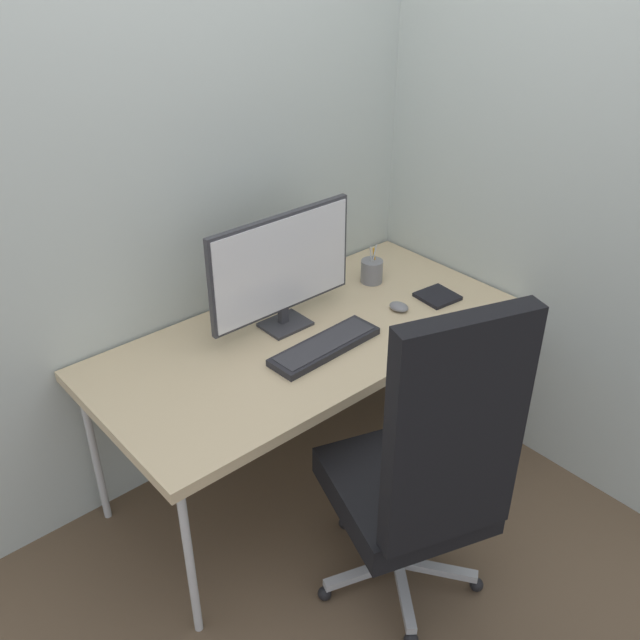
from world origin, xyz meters
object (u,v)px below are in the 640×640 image
mouse (399,307)px  notebook (437,296)px  pen_holder (372,271)px  keyboard (325,346)px  monitor (282,267)px  office_chair (424,472)px

mouse → notebook: 0.20m
mouse → pen_holder: size_ratio=0.48×
keyboard → pen_holder: size_ratio=2.65×
monitor → keyboard: bearing=-88.8°
office_chair → pen_holder: size_ratio=7.16×
monitor → office_chair: bearing=-97.7°
mouse → pen_holder: 0.27m
monitor → pen_holder: monitor is taller
mouse → notebook: (0.19, -0.04, -0.01)m
notebook → office_chair: bearing=-135.7°
office_chair → monitor: bearing=82.3°
office_chair → monitor: office_chair is taller
office_chair → keyboard: (0.12, 0.60, 0.12)m
monitor → pen_holder: (0.51, 0.03, -0.20)m
monitor → notebook: bearing=-22.5°
office_chair → keyboard: size_ratio=2.70×
office_chair → notebook: size_ratio=8.38×
keyboard → pen_holder: bearing=28.0°
pen_holder → notebook: size_ratio=1.17×
mouse → office_chair: bearing=-137.5°
mouse → monitor: bearing=145.9°
office_chair → pen_holder: 1.09m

